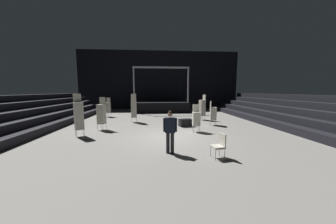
{
  "coord_description": "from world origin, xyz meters",
  "views": [
    {
      "loc": [
        -0.82,
        -9.48,
        2.55
      ],
      "look_at": [
        -0.08,
        -0.13,
        1.4
      ],
      "focal_mm": 18.51,
      "sensor_mm": 36.0,
      "label": 1
    }
  ],
  "objects_px": {
    "stage_riser": "(161,106)",
    "chair_stack_rear_left": "(108,107)",
    "chair_stack_mid_left": "(134,108)",
    "chair_stack_front_left": "(101,114)",
    "man_with_tie": "(170,129)",
    "loose_chair_near_man": "(219,144)",
    "chair_stack_rear_right": "(213,113)",
    "chair_stack_mid_right": "(202,107)",
    "chair_stack_front_right": "(79,115)",
    "equipment_road_case": "(185,123)",
    "chair_stack_mid_centre": "(196,118)"
  },
  "relations": [
    {
      "from": "chair_stack_mid_left",
      "to": "chair_stack_mid_right",
      "type": "xyz_separation_m",
      "value": [
        5.85,
        0.67,
        -0.04
      ]
    },
    {
      "from": "stage_riser",
      "to": "loose_chair_near_man",
      "type": "height_order",
      "value": "stage_riser"
    },
    {
      "from": "chair_stack_front_right",
      "to": "chair_stack_mid_centre",
      "type": "height_order",
      "value": "chair_stack_front_right"
    },
    {
      "from": "chair_stack_rear_right",
      "to": "chair_stack_mid_centre",
      "type": "bearing_deg",
      "value": -30.74
    },
    {
      "from": "chair_stack_mid_centre",
      "to": "chair_stack_rear_right",
      "type": "relative_size",
      "value": 0.95
    },
    {
      "from": "stage_riser",
      "to": "chair_stack_front_left",
      "type": "distance_m",
      "value": 10.28
    },
    {
      "from": "chair_stack_rear_right",
      "to": "chair_stack_mid_right",
      "type": "bearing_deg",
      "value": -165.5
    },
    {
      "from": "chair_stack_mid_left",
      "to": "chair_stack_front_left",
      "type": "bearing_deg",
      "value": -131.33
    },
    {
      "from": "chair_stack_rear_right",
      "to": "man_with_tie",
      "type": "bearing_deg",
      "value": -23.1
    },
    {
      "from": "stage_riser",
      "to": "equipment_road_case",
      "type": "relative_size",
      "value": 7.38
    },
    {
      "from": "loose_chair_near_man",
      "to": "chair_stack_rear_left",
      "type": "bearing_deg",
      "value": 22.76
    },
    {
      "from": "chair_stack_front_right",
      "to": "equipment_road_case",
      "type": "relative_size",
      "value": 2.66
    },
    {
      "from": "chair_stack_front_left",
      "to": "chair_stack_mid_centre",
      "type": "distance_m",
      "value": 6.13
    },
    {
      "from": "man_with_tie",
      "to": "chair_stack_rear_right",
      "type": "relative_size",
      "value": 0.98
    },
    {
      "from": "chair_stack_front_left",
      "to": "chair_stack_rear_right",
      "type": "distance_m",
      "value": 7.86
    },
    {
      "from": "stage_riser",
      "to": "man_with_tie",
      "type": "distance_m",
      "value": 13.99
    },
    {
      "from": "man_with_tie",
      "to": "chair_stack_mid_centre",
      "type": "distance_m",
      "value": 4.08
    },
    {
      "from": "chair_stack_front_right",
      "to": "equipment_road_case",
      "type": "bearing_deg",
      "value": 167.54
    },
    {
      "from": "chair_stack_rear_left",
      "to": "chair_stack_mid_right",
      "type": "bearing_deg",
      "value": -175.11
    },
    {
      "from": "chair_stack_mid_left",
      "to": "man_with_tie",
      "type": "bearing_deg",
      "value": -79.85
    },
    {
      "from": "chair_stack_mid_left",
      "to": "chair_stack_mid_centre",
      "type": "height_order",
      "value": "chair_stack_mid_left"
    },
    {
      "from": "stage_riser",
      "to": "chair_stack_front_left",
      "type": "relative_size",
      "value": 3.11
    },
    {
      "from": "loose_chair_near_man",
      "to": "man_with_tie",
      "type": "bearing_deg",
      "value": 60.81
    },
    {
      "from": "man_with_tie",
      "to": "chair_stack_mid_left",
      "type": "bearing_deg",
      "value": -67.58
    },
    {
      "from": "stage_riser",
      "to": "chair_stack_front_right",
      "type": "xyz_separation_m",
      "value": [
        -5.01,
        -10.96,
        0.52
      ]
    },
    {
      "from": "chair_stack_front_right",
      "to": "chair_stack_rear_left",
      "type": "bearing_deg",
      "value": -119.1
    },
    {
      "from": "chair_stack_front_right",
      "to": "equipment_road_case",
      "type": "distance_m",
      "value": 6.89
    },
    {
      "from": "chair_stack_rear_right",
      "to": "equipment_road_case",
      "type": "height_order",
      "value": "chair_stack_rear_right"
    },
    {
      "from": "chair_stack_mid_centre",
      "to": "chair_stack_rear_left",
      "type": "bearing_deg",
      "value": -41.38
    },
    {
      "from": "loose_chair_near_man",
      "to": "chair_stack_mid_left",
      "type": "bearing_deg",
      "value": 17.91
    },
    {
      "from": "man_with_tie",
      "to": "chair_stack_rear_right",
      "type": "distance_m",
      "value": 6.72
    },
    {
      "from": "stage_riser",
      "to": "chair_stack_rear_left",
      "type": "distance_m",
      "value": 6.44
    },
    {
      "from": "chair_stack_front_left",
      "to": "chair_stack_mid_right",
      "type": "bearing_deg",
      "value": -140.59
    },
    {
      "from": "man_with_tie",
      "to": "equipment_road_case",
      "type": "bearing_deg",
      "value": -101.88
    },
    {
      "from": "chair_stack_mid_left",
      "to": "chair_stack_rear_left",
      "type": "bearing_deg",
      "value": 125.0
    },
    {
      "from": "stage_riser",
      "to": "chair_stack_mid_centre",
      "type": "relative_size",
      "value": 3.88
    },
    {
      "from": "chair_stack_front_right",
      "to": "chair_stack_front_left",
      "type": "bearing_deg",
      "value": -146.88
    },
    {
      "from": "chair_stack_mid_right",
      "to": "chair_stack_mid_centre",
      "type": "bearing_deg",
      "value": 142.31
    },
    {
      "from": "man_with_tie",
      "to": "chair_stack_rear_left",
      "type": "xyz_separation_m",
      "value": [
        -5.21,
        10.49,
        -0.05
      ]
    },
    {
      "from": "chair_stack_mid_centre",
      "to": "loose_chair_near_man",
      "type": "distance_m",
      "value": 4.25
    },
    {
      "from": "chair_stack_rear_right",
      "to": "stage_riser",
      "type": "bearing_deg",
      "value": -146.63
    },
    {
      "from": "man_with_tie",
      "to": "loose_chair_near_man",
      "type": "relative_size",
      "value": 1.86
    },
    {
      "from": "man_with_tie",
      "to": "chair_stack_rear_right",
      "type": "bearing_deg",
      "value": -118.71
    },
    {
      "from": "chair_stack_mid_centre",
      "to": "chair_stack_rear_left",
      "type": "height_order",
      "value": "chair_stack_rear_left"
    },
    {
      "from": "chair_stack_front_right",
      "to": "chair_stack_mid_centre",
      "type": "xyz_separation_m",
      "value": [
        6.78,
        0.56,
        -0.34
      ]
    },
    {
      "from": "chair_stack_mid_left",
      "to": "equipment_road_case",
      "type": "height_order",
      "value": "chair_stack_mid_left"
    },
    {
      "from": "equipment_road_case",
      "to": "chair_stack_mid_left",
      "type": "bearing_deg",
      "value": 153.3
    },
    {
      "from": "chair_stack_front_right",
      "to": "loose_chair_near_man",
      "type": "distance_m",
      "value": 7.62
    },
    {
      "from": "chair_stack_front_left",
      "to": "equipment_road_case",
      "type": "xyz_separation_m",
      "value": [
        5.68,
        0.68,
        -0.81
      ]
    },
    {
      "from": "chair_stack_mid_left",
      "to": "equipment_road_case",
      "type": "distance_m",
      "value": 4.46
    }
  ]
}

